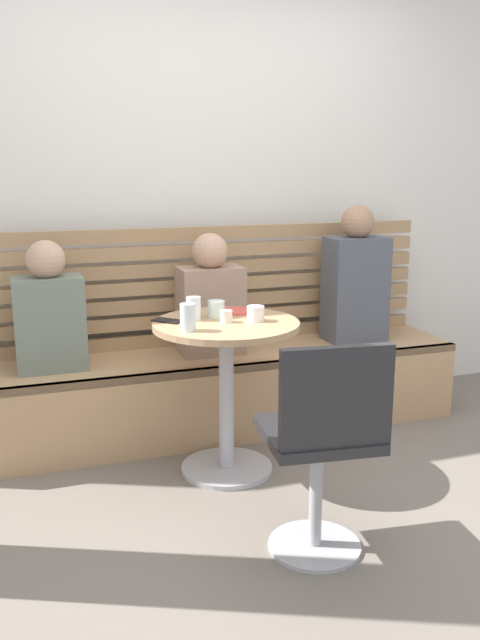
% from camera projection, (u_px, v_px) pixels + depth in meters
% --- Properties ---
extents(ground, '(8.00, 8.00, 0.00)m').
position_uv_depth(ground, '(308.00, 539.00, 2.65)').
color(ground, '#70665B').
extents(back_wall, '(5.20, 0.10, 2.90)m').
position_uv_depth(back_wall, '(194.00, 163.00, 3.83)').
color(back_wall, silver).
rests_on(back_wall, ground).
extents(booth_bench, '(2.70, 0.52, 0.44)m').
position_uv_depth(booth_bench, '(218.00, 392.00, 3.70)').
color(booth_bench, tan).
rests_on(booth_bench, ground).
extents(booth_backrest, '(2.65, 0.04, 0.67)m').
position_uv_depth(booth_backrest, '(205.00, 285.00, 3.80)').
color(booth_backrest, '#A68157').
rests_on(booth_backrest, booth_bench).
extents(cafe_table, '(0.68, 0.68, 0.74)m').
position_uv_depth(cafe_table, '(226.00, 368.00, 3.13)').
color(cafe_table, '#ADADB2').
rests_on(cafe_table, ground).
extents(white_chair, '(0.44, 0.44, 0.85)m').
position_uv_depth(white_chair, '(324.00, 441.00, 2.43)').
color(white_chair, '#ADADB2').
rests_on(white_chair, ground).
extents(person_adult, '(0.34, 0.22, 0.78)m').
position_uv_depth(person_adult, '(355.00, 280.00, 3.87)').
color(person_adult, '#4C515B').
rests_on(person_adult, booth_bench).
extents(person_child_left, '(0.34, 0.22, 0.65)m').
position_uv_depth(person_child_left, '(210.00, 301.00, 3.60)').
color(person_child_left, '#9E7F6B').
rests_on(person_child_left, booth_bench).
extents(person_child_middle, '(0.34, 0.22, 0.65)m').
position_uv_depth(person_child_middle, '(49.00, 313.00, 3.32)').
color(person_child_middle, slate).
rests_on(person_child_middle, booth_bench).
extents(cup_glass_tall, '(0.07, 0.07, 0.12)m').
position_uv_depth(cup_glass_tall, '(188.00, 317.00, 2.90)').
color(cup_glass_tall, silver).
rests_on(cup_glass_tall, cafe_table).
extents(cup_espresso_small, '(0.06, 0.06, 0.05)m').
position_uv_depth(cup_espresso_small, '(226.00, 316.00, 3.06)').
color(cup_espresso_small, silver).
rests_on(cup_espresso_small, cafe_table).
extents(cup_ceramic_white, '(0.08, 0.08, 0.07)m').
position_uv_depth(cup_ceramic_white, '(256.00, 314.00, 3.08)').
color(cup_ceramic_white, white).
rests_on(cup_ceramic_white, cafe_table).
extents(cup_water_clear, '(0.07, 0.07, 0.11)m').
position_uv_depth(cup_water_clear, '(194.00, 308.00, 3.10)').
color(cup_water_clear, white).
rests_on(cup_water_clear, cafe_table).
extents(cup_glass_short, '(0.08, 0.08, 0.08)m').
position_uv_depth(cup_glass_short, '(216.00, 309.00, 3.16)').
color(cup_glass_short, silver).
rests_on(cup_glass_short, cafe_table).
extents(plate_small, '(0.17, 0.17, 0.01)m').
position_uv_depth(plate_small, '(236.00, 311.00, 3.28)').
color(plate_small, '#DB4C42').
rests_on(plate_small, cafe_table).
extents(phone_on_table, '(0.15, 0.15, 0.01)m').
position_uv_depth(phone_on_table, '(167.00, 321.00, 3.08)').
color(phone_on_table, black).
rests_on(phone_on_table, cafe_table).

